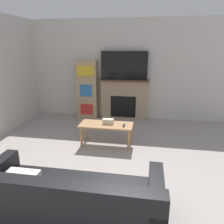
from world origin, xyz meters
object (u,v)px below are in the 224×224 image
at_px(coffee_table, 106,127).
at_px(fireplace, 124,99).
at_px(tv, 124,66).
at_px(bookshelf, 87,90).
at_px(couch, 67,206).

bearing_deg(coffee_table, fireplace, 85.29).
relative_size(tv, bookshelf, 0.77).
bearing_deg(bookshelf, fireplace, 1.28).
bearing_deg(tv, bookshelf, -179.82).
distance_m(fireplace, coffee_table, 1.80).
height_order(fireplace, couch, fireplace).
bearing_deg(tv, coffee_table, -94.77).
bearing_deg(bookshelf, coffee_table, -63.18).
bearing_deg(fireplace, coffee_table, -94.71).
height_order(fireplace, coffee_table, fireplace).
distance_m(fireplace, bookshelf, 1.07).
xyz_separation_m(fireplace, coffee_table, (-0.15, -1.78, -0.17)).
height_order(coffee_table, bookshelf, bookshelf).
bearing_deg(bookshelf, tv, 0.18).
distance_m(tv, coffee_table, 2.08).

